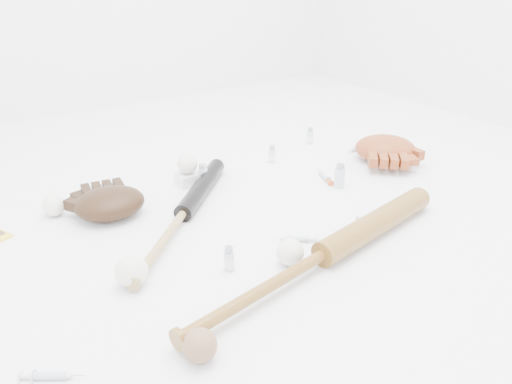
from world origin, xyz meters
TOP-DOWN VIEW (x-y plane):
  - bat_dark at (-0.19, 0.14)m, footprint 0.61×0.60m
  - bat_wood at (0.00, -0.29)m, footprint 1.00×0.23m
  - glove_dark at (-0.37, 0.30)m, footprint 0.29×0.29m
  - glove_tan at (0.70, 0.13)m, footprint 0.40×0.40m
  - pedestal at (-0.05, 0.37)m, footprint 0.08×0.08m
  - baseball_on_pedestal at (-0.05, 0.37)m, footprint 0.07×0.07m
  - baseball_left at (-0.45, -0.09)m, footprint 0.08×0.08m
  - baseball_upper at (-0.51, 0.40)m, footprint 0.07×0.07m
  - baseball_mid at (-0.07, -0.24)m, footprint 0.07×0.07m
  - baseball_aged at (-0.43, -0.41)m, footprint 0.07×0.07m
  - syringe_1 at (0.02, -0.16)m, footprint 0.13×0.11m
  - syringe_2 at (0.38, 0.13)m, footprint 0.08×0.16m
  - syringe_3 at (0.29, -0.21)m, footprint 0.10×0.13m
  - syringe_4 at (0.70, 0.27)m, footprint 0.17×0.04m
  - syringe_5 at (-0.70, -0.29)m, footprint 0.13×0.10m
  - vial_0 at (0.32, 0.37)m, footprint 0.03×0.03m
  - vial_1 at (0.58, 0.45)m, footprint 0.03×0.03m
  - vial_2 at (-0.02, 0.33)m, footprint 0.03×0.03m
  - vial_3 at (0.38, 0.05)m, footprint 0.04×0.04m
  - vial_4 at (-0.21, -0.17)m, footprint 0.03×0.03m

SIDE VIEW (x-z plane):
  - syringe_5 at x=-0.70m, z-range 0.00..0.02m
  - syringe_3 at x=0.29m, z-range 0.00..0.02m
  - syringe_1 at x=0.02m, z-range 0.00..0.02m
  - syringe_2 at x=0.38m, z-range 0.00..0.02m
  - syringe_4 at x=0.70m, z-range 0.00..0.02m
  - pedestal at x=-0.05m, z-range 0.00..0.04m
  - bat_dark at x=-0.19m, z-range 0.00..0.06m
  - baseball_upper at x=-0.51m, z-range 0.00..0.07m
  - vial_4 at x=-0.21m, z-range 0.00..0.07m
  - vial_0 at x=0.32m, z-range 0.00..0.07m
  - vial_1 at x=0.58m, z-range 0.00..0.07m
  - baseball_aged at x=-0.43m, z-range 0.00..0.07m
  - bat_wood at x=0.00m, z-range 0.00..0.07m
  - baseball_mid at x=-0.07m, z-range 0.00..0.07m
  - baseball_left at x=-0.45m, z-range 0.00..0.08m
  - vial_2 at x=-0.02m, z-range 0.00..0.08m
  - vial_3 at x=0.38m, z-range 0.00..0.09m
  - glove_dark at x=-0.37m, z-range 0.00..0.09m
  - glove_tan at x=0.70m, z-range 0.00..0.10m
  - baseball_on_pedestal at x=-0.05m, z-range 0.04..0.12m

